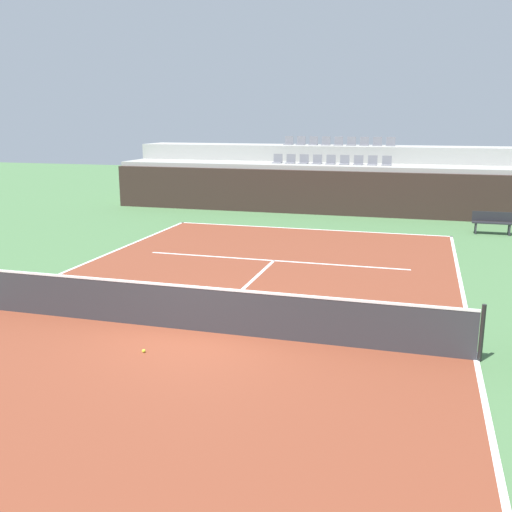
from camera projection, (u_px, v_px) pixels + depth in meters
The scene contains 14 objects.
ground_plane at pixel (197, 331), 12.04m from camera, with size 80.00×80.00×0.00m, color #477042.
court_surface at pixel (197, 331), 12.04m from camera, with size 11.00×24.00×0.01m, color brown.
baseline_far at pixel (308, 229), 23.21m from camera, with size 11.00×0.10×0.00m, color white.
sideline_right at pixel (476, 360), 10.56m from camera, with size 0.10×24.00×0.00m, color white.
service_line_far at pixel (274, 261), 18.02m from camera, with size 8.26×0.10×0.00m, color white.
centre_service_line at pixel (243, 289), 15.03m from camera, with size 0.10×6.40×0.00m, color white.
back_wall at pixel (325, 193), 26.59m from camera, with size 20.87×0.30×2.01m, color #33231E.
stands_tier_lower at pixel (330, 188), 27.82m from camera, with size 20.87×2.40×2.21m, color #9E9E99.
stands_tier_upper at pixel (337, 175), 29.98m from camera, with size 20.87×2.40×3.00m, color #9E9E99.
seating_row_lower at pixel (331, 161), 27.63m from camera, with size 5.67×0.44×0.44m.
seating_row_upper at pixel (338, 143), 29.70m from camera, with size 5.67×0.44×0.44m.
tennis_net at pixel (197, 308), 11.92m from camera, with size 11.08×0.08×1.07m.
player_bench at pixel (493, 221), 22.15m from camera, with size 1.50×0.40×0.85m.
tennis_ball_2 at pixel (144, 351), 10.91m from camera, with size 0.07×0.07×0.07m, color #CCE033.
Camera 1 is at (4.32, -10.57, 4.28)m, focal length 40.70 mm.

